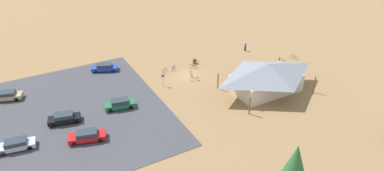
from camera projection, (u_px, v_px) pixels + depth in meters
The scene contains 24 objects.
ground at pixel (188, 76), 61.27m from camera, with size 160.00×160.00×0.00m, color #937047.
parking_lot_asphalt at pixel (45, 121), 49.18m from camera, with size 33.87×31.23×0.05m, color #424247.
bike_pavilion at pixel (267, 75), 55.45m from camera, with size 13.46×8.93×4.91m.
trash_bin at pixel (194, 61), 65.67m from camera, with size 0.60×0.60×0.90m, color brown.
lot_sign at pixel (163, 79), 57.50m from camera, with size 0.56×0.08×2.20m.
pine_east at pixel (295, 166), 34.09m from camera, with size 3.27×3.27×7.45m.
bicycle_yellow_lone_east at pixel (282, 61), 65.67m from camera, with size 0.48×1.71×0.84m.
bicycle_blue_edge_north at pixel (193, 66), 63.82m from camera, with size 1.25×1.29×0.89m.
bicycle_teal_edge_south at pixel (195, 79), 59.55m from camera, with size 1.71×0.62×0.86m.
bicycle_purple_trailside at pixel (300, 69), 63.04m from camera, with size 1.68×0.77×0.85m.
bicycle_orange_near_sign at pixel (164, 70), 62.48m from camera, with size 1.36×1.10×0.77m.
bicycle_red_lone_west at pixel (286, 66), 64.11m from camera, with size 0.55×1.57×0.74m.
bicycle_green_front_row at pixel (294, 57), 67.35m from camera, with size 0.84×1.50×0.89m.
bicycle_white_mid_cluster at pixel (297, 72), 61.74m from camera, with size 1.49×1.05×0.78m.
bicycle_black_by_bin at pixel (174, 68), 63.26m from camera, with size 1.27×1.26×0.79m.
bicycle_silver_near_porch at pixel (191, 74), 61.34m from camera, with size 0.75×1.55×0.77m.
bicycle_yellow_back_row at pixel (195, 63), 65.23m from camera, with size 1.64×0.72×0.80m.
car_green_second_row at pixel (120, 104), 51.78m from camera, with size 4.70×2.59×1.47m.
car_black_end_stall at pixel (64, 118), 48.55m from camera, with size 4.71×2.72×1.44m.
car_tan_inner_stall at pixel (7, 96), 53.93m from camera, with size 4.78×3.12×1.42m.
car_blue_mid_lot at pixel (105, 67), 62.72m from camera, with size 4.96×3.45×1.36m.
car_red_back_corner at pixel (87, 136), 45.04m from camera, with size 5.09×3.06×1.40m.
car_silver_near_entry at pixel (16, 145), 43.51m from camera, with size 4.78×2.49×1.35m.
visitor_by_pavilion at pixel (245, 47), 70.60m from camera, with size 0.38×0.40×1.80m.
Camera 1 is at (25.73, 47.73, 28.58)m, focal length 32.20 mm.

